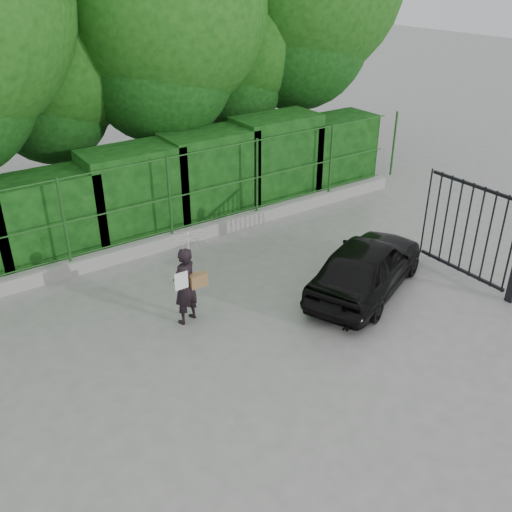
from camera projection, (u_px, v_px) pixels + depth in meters
ground at (277, 353)px, 9.39m from camera, size 80.00×80.00×0.00m
kerb at (156, 244)px, 12.60m from camera, size 14.00×0.25×0.30m
fence at (162, 198)px, 12.23m from camera, size 14.13×0.06×1.80m
hedge at (144, 193)px, 13.07m from camera, size 14.20×1.20×2.24m
trees at (125, 13)px, 13.46m from camera, size 17.10×6.15×8.08m
gate at (500, 235)px, 10.61m from camera, size 0.22×2.33×2.36m
woman at (188, 263)px, 9.78m from camera, size 0.87×0.84×1.71m
car at (366, 265)px, 10.88m from camera, size 3.59×2.56×1.13m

